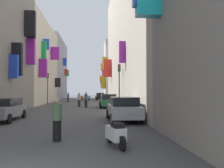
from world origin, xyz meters
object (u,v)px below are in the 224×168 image
object	(u,v)px
traffic_light_near_corner	(119,79)
traffic_light_far_corner	(48,83)
parked_car_grey	(4,109)
parked_car_white	(99,96)
parked_car_black	(101,96)
pedestrian_crossing	(86,100)
pedestrian_near_right	(57,120)
scooter_orange	(82,98)
scooter_white	(116,133)
pedestrian_near_left	(79,100)
parked_car_green	(108,101)
pedestrian_mid_street	(68,97)
parked_car_silver	(123,108)
scooter_silver	(89,98)

from	to	relation	value
traffic_light_near_corner	traffic_light_far_corner	bearing A→B (deg)	131.08
parked_car_grey	traffic_light_far_corner	bearing A→B (deg)	92.17
parked_car_white	parked_car_black	bearing A→B (deg)	-89.89
pedestrian_crossing	pedestrian_near_right	world-z (taller)	pedestrian_crossing
scooter_orange	traffic_light_near_corner	world-z (taller)	traffic_light_near_corner
scooter_white	pedestrian_near_left	bearing A→B (deg)	96.66
pedestrian_crossing	traffic_light_far_corner	distance (m)	9.31
parked_car_grey	traffic_light_near_corner	distance (m)	12.06
parked_car_green	pedestrian_mid_street	distance (m)	14.46
scooter_white	pedestrian_crossing	world-z (taller)	pedestrian_crossing
parked_car_grey	pedestrian_mid_street	bearing A→B (deg)	86.20
parked_car_black	parked_car_white	xyz separation A→B (m)	(-0.02, 8.38, -0.06)
pedestrian_near_right	parked_car_black	bearing A→B (deg)	85.69
parked_car_black	pedestrian_mid_street	size ratio (longest dim) A/B	2.43
parked_car_white	pedestrian_near_left	xyz separation A→B (m)	(-3.31, -29.64, 0.14)
parked_car_silver	pedestrian_crossing	distance (m)	12.70
scooter_white	scooter_silver	xyz separation A→B (m)	(-1.41, 39.04, 0.00)
pedestrian_mid_street	traffic_light_near_corner	xyz separation A→B (m)	(6.83, -16.37, 2.31)
parked_car_white	pedestrian_mid_street	world-z (taller)	pedestrian_mid_street
parked_car_silver	pedestrian_crossing	size ratio (longest dim) A/B	2.50
parked_car_grey	parked_car_white	xyz separation A→B (m)	(7.42, 42.69, -0.04)
scooter_white	traffic_light_near_corner	xyz separation A→B (m)	(1.94, 15.91, 2.70)
parked_car_black	scooter_orange	xyz separation A→B (m)	(-3.81, -0.88, -0.32)
traffic_light_far_corner	pedestrian_mid_street	bearing A→B (deg)	68.12
parked_car_green	scooter_silver	world-z (taller)	parked_car_green
parked_car_white	scooter_silver	bearing A→B (deg)	-101.52
traffic_light_far_corner	parked_car_black	bearing A→B (deg)	62.32
scooter_orange	traffic_light_far_corner	size ratio (longest dim) A/B	0.41
parked_car_black	traffic_light_far_corner	world-z (taller)	traffic_light_far_corner
traffic_light_near_corner	pedestrian_crossing	bearing A→B (deg)	135.10
parked_car_green	scooter_silver	distance (m)	20.10
pedestrian_near_left	parked_car_black	bearing A→B (deg)	81.10
pedestrian_mid_street	parked_car_green	bearing A→B (deg)	-65.80
parked_car_green	parked_car_white	bearing A→B (deg)	90.26
parked_car_silver	pedestrian_near_left	distance (m)	14.19
scooter_white	traffic_light_far_corner	bearing A→B (deg)	105.31
parked_car_green	pedestrian_near_left	xyz separation A→B (m)	(-3.45, 1.62, 0.05)
parked_car_silver	traffic_light_near_corner	distance (m)	9.26
traffic_light_far_corner	parked_car_silver	bearing A→B (deg)	-66.55
parked_car_black	pedestrian_near_right	xyz separation A→B (m)	(-3.08, -40.90, 0.04)
scooter_white	traffic_light_far_corner	distance (m)	27.53
parked_car_grey	pedestrian_near_left	size ratio (longest dim) A/B	2.59
parked_car_green	traffic_light_far_corner	world-z (taller)	traffic_light_far_corner
traffic_light_far_corner	parked_car_green	bearing A→B (deg)	-41.60
scooter_silver	parked_car_white	bearing A→B (deg)	78.48
traffic_light_far_corner	pedestrian_crossing	bearing A→B (deg)	-51.10
parked_car_grey	traffic_light_near_corner	bearing A→B (deg)	44.25
scooter_orange	pedestrian_near_right	xyz separation A→B (m)	(0.73, -40.02, 0.36)
pedestrian_crossing	parked_car_green	bearing A→B (deg)	-6.61
parked_car_white	pedestrian_near_right	bearing A→B (deg)	-93.56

